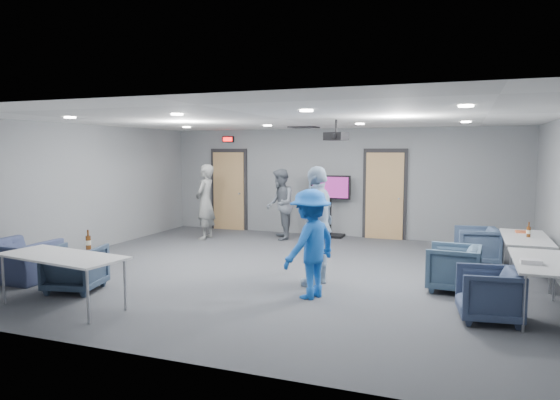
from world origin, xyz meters
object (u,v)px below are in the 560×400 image
(person_c, at_px, (318,226))
(bottle_front, at_px, (88,242))
(chair_right_c, at_px, (488,294))
(table_front_left, at_px, (62,258))
(person_d, at_px, (310,244))
(table_right_a, at_px, (526,240))
(person_b, at_px, (280,204))
(tv_stand, at_px, (330,202))
(chair_front_b, at_px, (20,261))
(projector, at_px, (336,136))
(chair_right_b, at_px, (453,268))
(table_right_b, at_px, (542,264))
(bottle_right, at_px, (529,232))
(chair_front_a, at_px, (75,268))
(chair_right_a, at_px, (477,245))
(person_a, at_px, (205,202))

(person_c, distance_m, bottle_front, 3.46)
(chair_right_c, xyz_separation_m, table_front_left, (-5.47, -1.46, 0.35))
(person_d, bearing_deg, table_right_a, 147.13)
(person_c, bearing_deg, person_b, -147.62)
(table_front_left, relative_size, tv_stand, 1.27)
(chair_front_b, height_order, projector, projector)
(bottle_front, bearing_deg, chair_right_b, 24.86)
(table_front_left, bearing_deg, chair_right_c, 22.93)
(chair_front_b, relative_size, table_right_a, 0.61)
(chair_right_c, height_order, bottle_front, bottle_front)
(table_right_b, bearing_deg, chair_right_c, 125.30)
(chair_right_b, xyz_separation_m, table_right_a, (1.10, 1.08, 0.33))
(chair_right_b, distance_m, projector, 2.93)
(chair_front_b, xyz_separation_m, bottle_front, (1.78, -0.39, 0.50))
(bottle_right, xyz_separation_m, projector, (-3.15, -0.50, 1.58))
(person_d, relative_size, table_front_left, 0.82)
(chair_front_a, height_order, projector, projector)
(chair_right_a, distance_m, bottle_right, 1.38)
(person_d, relative_size, table_right_b, 0.95)
(chair_right_c, height_order, chair_front_a, chair_front_a)
(person_d, distance_m, bottle_front, 3.21)
(table_right_b, relative_size, bottle_front, 5.83)
(person_a, relative_size, chair_right_c, 2.43)
(person_d, bearing_deg, chair_right_b, 141.07)
(table_right_a, relative_size, bottle_front, 5.87)
(table_front_left, bearing_deg, bottle_right, 39.71)
(tv_stand, bearing_deg, bottle_right, -35.43)
(chair_right_b, bearing_deg, table_front_left, -58.10)
(chair_right_c, bearing_deg, table_right_a, 157.01)
(person_c, relative_size, chair_front_a, 2.46)
(person_d, distance_m, table_front_left, 3.46)
(chair_front_a, relative_size, table_right_b, 0.46)
(tv_stand, relative_size, projector, 3.70)
(person_d, xyz_separation_m, projector, (-0.05, 1.68, 1.60))
(chair_right_c, distance_m, table_right_b, 0.87)
(table_right_a, bearing_deg, chair_front_b, 110.83)
(person_a, xyz_separation_m, chair_right_a, (6.15, -0.54, -0.56))
(person_a, bearing_deg, person_c, 47.15)
(table_right_b, xyz_separation_m, tv_stand, (-4.10, 4.83, 0.19))
(chair_right_b, distance_m, tv_stand, 5.03)
(person_c, xyz_separation_m, chair_front_b, (-4.68, -1.50, -0.62))
(chair_right_c, bearing_deg, projector, -134.37)
(chair_right_a, distance_m, table_right_b, 3.04)
(person_b, relative_size, bottle_front, 5.95)
(chair_right_a, relative_size, chair_front_a, 0.99)
(person_c, bearing_deg, bottle_right, 118.31)
(table_right_a, bearing_deg, chair_right_b, 134.49)
(person_a, bearing_deg, table_right_b, 59.76)
(person_a, relative_size, projector, 4.36)
(table_right_a, relative_size, bottle_right, 6.67)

